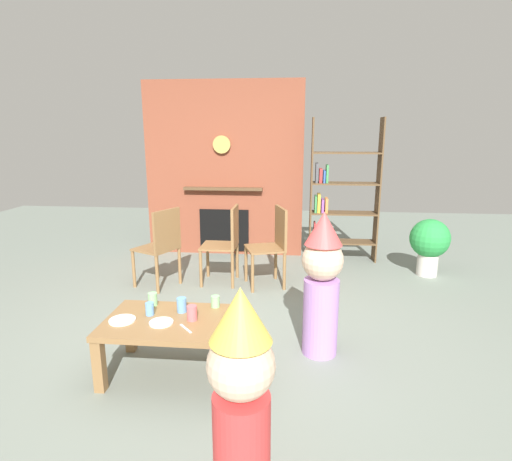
# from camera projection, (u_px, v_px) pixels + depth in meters

# --- Properties ---
(ground_plane) EXTENTS (12.00, 12.00, 0.00)m
(ground_plane) POSITION_uv_depth(u_px,v_px,m) (234.00, 340.00, 3.47)
(ground_plane) COLOR gray
(brick_fireplace_feature) EXTENTS (2.20, 0.28, 2.40)m
(brick_fireplace_feature) POSITION_uv_depth(u_px,v_px,m) (224.00, 170.00, 5.76)
(brick_fireplace_feature) COLOR brown
(brick_fireplace_feature) RESTS_ON ground_plane
(bookshelf) EXTENTS (0.90, 0.28, 1.90)m
(bookshelf) POSITION_uv_depth(u_px,v_px,m) (338.00, 195.00, 5.49)
(bookshelf) COLOR brown
(bookshelf) RESTS_ON ground_plane
(coffee_table) EXTENTS (1.01, 0.62, 0.42)m
(coffee_table) POSITION_uv_depth(u_px,v_px,m) (177.00, 328.00, 2.93)
(coffee_table) COLOR olive
(coffee_table) RESTS_ON ground_plane
(paper_cup_near_left) EXTENTS (0.07, 0.07, 0.11)m
(paper_cup_near_left) POSITION_uv_depth(u_px,v_px,m) (192.00, 313.00, 2.89)
(paper_cup_near_left) COLOR #E5666B
(paper_cup_near_left) RESTS_ON coffee_table
(paper_cup_near_right) EXTENTS (0.07, 0.07, 0.11)m
(paper_cup_near_right) POSITION_uv_depth(u_px,v_px,m) (182.00, 305.00, 3.03)
(paper_cup_near_right) COLOR #669EE0
(paper_cup_near_right) RESTS_ON coffee_table
(paper_cup_center) EXTENTS (0.06, 0.06, 0.09)m
(paper_cup_center) POSITION_uv_depth(u_px,v_px,m) (150.00, 309.00, 2.98)
(paper_cup_center) COLOR #669EE0
(paper_cup_center) RESTS_ON coffee_table
(paper_cup_far_left) EXTENTS (0.07, 0.07, 0.10)m
(paper_cup_far_left) POSITION_uv_depth(u_px,v_px,m) (153.00, 299.00, 3.14)
(paper_cup_far_left) COLOR #8CD18C
(paper_cup_far_left) RESTS_ON coffee_table
(paper_cup_far_right) EXTENTS (0.07, 0.07, 0.09)m
(paper_cup_far_right) POSITION_uv_depth(u_px,v_px,m) (215.00, 301.00, 3.11)
(paper_cup_far_right) COLOR #8CD18C
(paper_cup_far_right) RESTS_ON coffee_table
(paper_plate_front) EXTENTS (0.17, 0.17, 0.01)m
(paper_plate_front) POSITION_uv_depth(u_px,v_px,m) (161.00, 323.00, 2.85)
(paper_plate_front) COLOR white
(paper_plate_front) RESTS_ON coffee_table
(paper_plate_rear) EXTENTS (0.18, 0.18, 0.01)m
(paper_plate_rear) POSITION_uv_depth(u_px,v_px,m) (122.00, 320.00, 2.89)
(paper_plate_rear) COLOR white
(paper_plate_rear) RESTS_ON coffee_table
(birthday_cake_slice) EXTENTS (0.10, 0.10, 0.07)m
(birthday_cake_slice) POSITION_uv_depth(u_px,v_px,m) (225.00, 323.00, 2.78)
(birthday_cake_slice) COLOR pink
(birthday_cake_slice) RESTS_ON coffee_table
(table_fork) EXTENTS (0.11, 0.12, 0.01)m
(table_fork) POSITION_uv_depth(u_px,v_px,m) (186.00, 329.00, 2.77)
(table_fork) COLOR silver
(table_fork) RESTS_ON coffee_table
(child_with_cone_hat) EXTENTS (0.30, 0.30, 1.09)m
(child_with_cone_hat) POSITION_uv_depth(u_px,v_px,m) (241.00, 398.00, 1.80)
(child_with_cone_hat) COLOR #D13838
(child_with_cone_hat) RESTS_ON ground_plane
(child_in_pink) EXTENTS (0.32, 0.32, 1.14)m
(child_in_pink) POSITION_uv_depth(u_px,v_px,m) (322.00, 281.00, 3.14)
(child_in_pink) COLOR #B27FCC
(child_in_pink) RESTS_ON ground_plane
(dining_chair_left) EXTENTS (0.53, 0.53, 0.90)m
(dining_chair_left) POSITION_uv_depth(u_px,v_px,m) (162.00, 243.00, 4.55)
(dining_chair_left) COLOR olive
(dining_chair_left) RESTS_ON ground_plane
(dining_chair_middle) EXTENTS (0.40, 0.40, 0.90)m
(dining_chair_middle) POSITION_uv_depth(u_px,v_px,m) (227.00, 240.00, 4.69)
(dining_chair_middle) COLOR olive
(dining_chair_middle) RESTS_ON ground_plane
(dining_chair_right) EXTENTS (0.51, 0.51, 0.90)m
(dining_chair_right) POSITION_uv_depth(u_px,v_px,m) (273.00, 242.00, 4.61)
(dining_chair_right) COLOR olive
(dining_chair_right) RESTS_ON ground_plane
(potted_plant_tall) EXTENTS (0.47, 0.47, 0.70)m
(potted_plant_tall) POSITION_uv_depth(u_px,v_px,m) (430.00, 242.00, 4.96)
(potted_plant_tall) COLOR beige
(potted_plant_tall) RESTS_ON ground_plane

